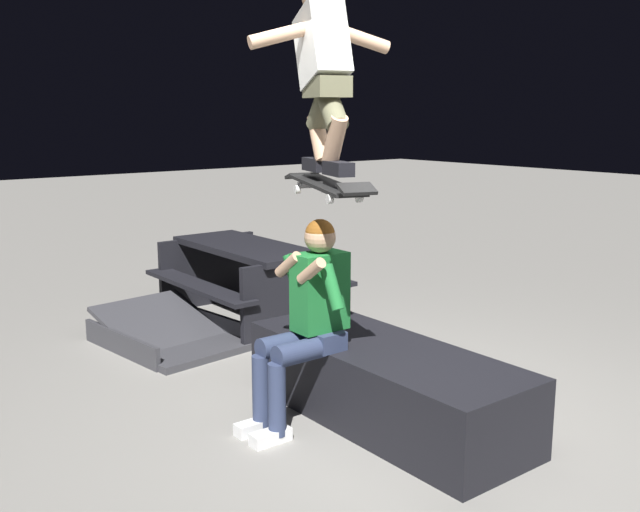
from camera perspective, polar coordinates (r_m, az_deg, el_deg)
name	(u,v)px	position (r m, az deg, el deg)	size (l,w,h in m)	color
ground_plane	(399,423)	(4.83, 6.32, -13.03)	(40.00, 40.00, 0.00)	gray
ledge_box_main	(385,384)	(4.77, 5.16, -10.07)	(2.03, 0.76, 0.50)	black
person_sitting_on_ledge	(307,313)	(4.54, -1.08, -4.56)	(0.59, 0.75, 1.33)	#2D3856
skateboard	(327,185)	(4.31, 0.54, 5.62)	(1.03, 0.50, 0.13)	black
skater_airborne	(323,67)	(4.35, 0.28, 14.73)	(0.63, 0.87, 1.12)	black
kicker_ramp	(171,337)	(6.44, -11.77, -6.32)	(1.36, 1.07, 0.41)	#38383D
picnic_table_back	(247,270)	(6.97, -5.78, -1.10)	(1.71, 1.35, 0.75)	black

